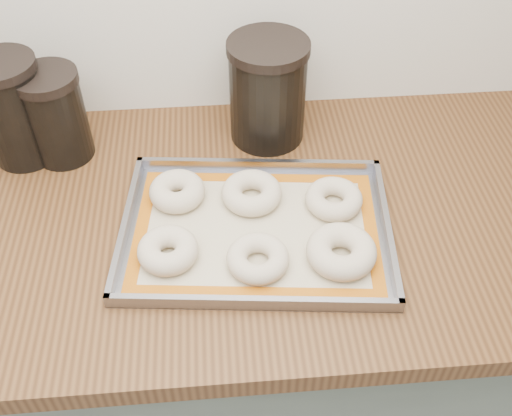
{
  "coord_description": "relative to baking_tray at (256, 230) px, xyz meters",
  "views": [
    {
      "loc": [
        0.11,
        0.92,
        1.67
      ],
      "look_at": [
        0.17,
        1.62,
        0.96
      ],
      "focal_mm": 42.0,
      "sensor_mm": 36.0,
      "label": 1
    }
  ],
  "objects": [
    {
      "name": "cabinet",
      "position": [
        -0.17,
        0.06,
        -0.48
      ],
      "size": [
        3.0,
        0.65,
        0.86
      ],
      "primitive_type": "cube",
      "color": "slate",
      "rests_on": "floor"
    },
    {
      "name": "bagel_front_right",
      "position": [
        0.13,
        -0.08,
        0.02
      ],
      "size": [
        0.14,
        0.14,
        0.04
      ],
      "primitive_type": "torus",
      "rotation": [
        0.0,
        0.0,
        -0.23
      ],
      "color": "beige",
      "rests_on": "baking_mat"
    },
    {
      "name": "bagel_back_left",
      "position": [
        -0.14,
        0.09,
        0.02
      ],
      "size": [
        0.13,
        0.13,
        0.04
      ],
      "primitive_type": "torus",
      "rotation": [
        0.0,
        0.0,
        -0.42
      ],
      "color": "beige",
      "rests_on": "baking_mat"
    },
    {
      "name": "baking_mat",
      "position": [
        0.0,
        0.0,
        -0.0
      ],
      "size": [
        0.45,
        0.33,
        0.0
      ],
      "rotation": [
        0.0,
        0.0,
        -0.1
      ],
      "color": "#C6B793",
      "rests_on": "baking_tray"
    },
    {
      "name": "bagel_front_left",
      "position": [
        -0.15,
        -0.05,
        0.02
      ],
      "size": [
        0.12,
        0.12,
        0.04
      ],
      "primitive_type": "torus",
      "rotation": [
        0.0,
        0.0,
        -0.19
      ],
      "color": "beige",
      "rests_on": "baking_mat"
    },
    {
      "name": "bagel_front_mid",
      "position": [
        -0.0,
        -0.08,
        0.01
      ],
      "size": [
        0.12,
        0.12,
        0.03
      ],
      "primitive_type": "torus",
      "rotation": [
        0.0,
        0.0,
        0.2
      ],
      "color": "beige",
      "rests_on": "baking_mat"
    },
    {
      "name": "canister_mid",
      "position": [
        -0.36,
        0.24,
        0.09
      ],
      "size": [
        0.12,
        0.12,
        0.18
      ],
      "color": "black",
      "rests_on": "countertop"
    },
    {
      "name": "countertop",
      "position": [
        -0.17,
        0.06,
        -0.03
      ],
      "size": [
        3.06,
        0.68,
        0.04
      ],
      "primitive_type": "cube",
      "color": "brown",
      "rests_on": "cabinet"
    },
    {
      "name": "bagel_back_right",
      "position": [
        0.14,
        0.05,
        0.01
      ],
      "size": [
        0.1,
        0.1,
        0.03
      ],
      "primitive_type": "torus",
      "rotation": [
        0.0,
        0.0,
        0.02
      ],
      "color": "beige",
      "rests_on": "baking_mat"
    },
    {
      "name": "baking_tray",
      "position": [
        0.0,
        0.0,
        0.0
      ],
      "size": [
        0.49,
        0.38,
        0.03
      ],
      "rotation": [
        0.0,
        0.0,
        -0.1
      ],
      "color": "gray",
      "rests_on": "countertop"
    },
    {
      "name": "canister_left",
      "position": [
        -0.43,
        0.25,
        0.1
      ],
      "size": [
        0.13,
        0.13,
        0.21
      ],
      "color": "black",
      "rests_on": "countertop"
    },
    {
      "name": "bagel_back_mid",
      "position": [
        -0.0,
        0.08,
        0.02
      ],
      "size": [
        0.12,
        0.12,
        0.04
      ],
      "primitive_type": "torus",
      "rotation": [
        0.0,
        0.0,
        0.06
      ],
      "color": "beige",
      "rests_on": "baking_mat"
    },
    {
      "name": "canister_right",
      "position": [
        0.05,
        0.27,
        0.1
      ],
      "size": [
        0.16,
        0.16,
        0.21
      ],
      "color": "black",
      "rests_on": "countertop"
    }
  ]
}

